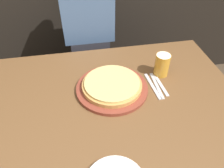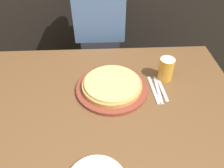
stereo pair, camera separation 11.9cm
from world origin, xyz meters
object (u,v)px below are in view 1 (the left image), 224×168
Objects in this scene: dinner_knife at (157,85)px; spoon at (161,85)px; beer_glass at (162,64)px; fork at (153,86)px; diner_person at (90,44)px; pizza_on_board at (112,86)px.

dinner_knife is 1.17× the size of spoon.
beer_glass is 0.62× the size of dinner_knife.
spoon is (0.03, 0.00, 0.00)m from dinner_knife.
fork is at bearing -129.72° from beer_glass.
fork is 0.72m from diner_person.
dinner_knife is at bearing -120.02° from beer_glass.
beer_glass is 0.69m from diner_person.
fork is (-0.08, -0.10, -0.07)m from beer_glass.
fork is at bearing -65.87° from diner_person.
fork is 0.17× the size of diner_person.
spoon is (-0.03, -0.10, -0.07)m from beer_glass.
beer_glass is 0.13m from dinner_knife.
diner_person is at bearing 114.13° from fork.
pizza_on_board reaches higher than spoon.
dinner_knife and spoon have the same top height.
fork is at bearing 180.00° from dinner_knife.
beer_glass reaches higher than pizza_on_board.
pizza_on_board is at bearing 176.14° from dinner_knife.
beer_glass is 0.13m from spoon.
beer_glass is at bearing 59.98° from dinner_knife.
spoon is at bearing 0.00° from fork.
dinner_knife is at bearing -3.86° from pizza_on_board.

